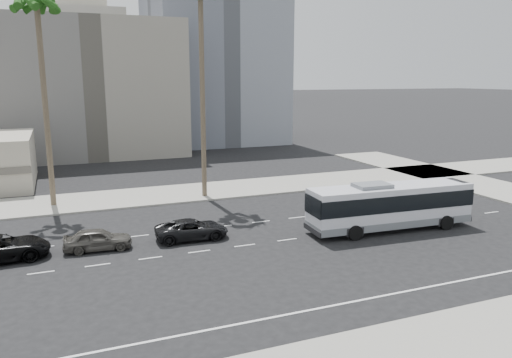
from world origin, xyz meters
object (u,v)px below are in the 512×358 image
car_a (192,229)px  car_b (98,239)px  palm_mid (37,7)px  city_bus (390,205)px

car_a → car_b: size_ratio=1.17×
car_b → palm_mid: (-2.56, 12.45, 15.17)m
city_bus → palm_mid: size_ratio=0.68×
city_bus → palm_mid: (-21.99, 15.74, 14.07)m
city_bus → car_b: (-19.43, 3.29, -1.10)m
city_bus → palm_mid: palm_mid is taller
city_bus → car_a: (-13.47, 3.18, -1.13)m
car_a → car_b: 5.96m
city_bus → car_b: 19.74m
palm_mid → city_bus: bearing=-35.6°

